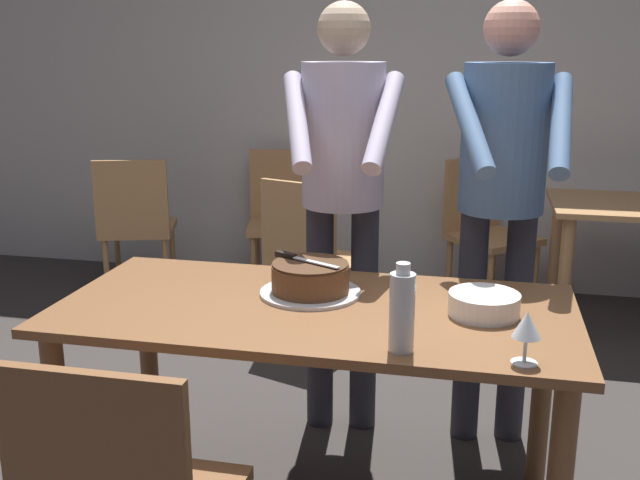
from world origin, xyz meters
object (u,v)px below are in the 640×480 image
(water_bottle, at_px, (402,311))
(background_chair_3, at_px, (485,226))
(cake_knife, at_px, (294,257))
(person_standing_beside, at_px, (502,179))
(main_dining_table, at_px, (315,339))
(background_chair_1, at_px, (136,222))
(cake_on_platter, at_px, (310,280))
(background_chair_0, at_px, (312,255))
(background_chair_2, at_px, (283,214))
(wine_glass_near, at_px, (527,327))
(person_cutting_cake, at_px, (343,174))
(plate_stack, at_px, (484,304))

(water_bottle, distance_m, background_chair_3, 2.64)
(cake_knife, relative_size, water_bottle, 1.00)
(person_standing_beside, height_order, background_chair_3, person_standing_beside)
(main_dining_table, bearing_deg, background_chair_1, 129.33)
(cake_on_platter, height_order, background_chair_0, background_chair_0)
(background_chair_1, xyz_separation_m, background_chair_2, (0.84, 0.41, 0.00))
(wine_glass_near, bearing_deg, cake_on_platter, 148.19)
(cake_knife, height_order, person_cutting_cake, person_cutting_cake)
(cake_knife, xyz_separation_m, person_cutting_cake, (0.08, 0.47, 0.21))
(person_standing_beside, relative_size, background_chair_0, 1.91)
(background_chair_0, distance_m, background_chair_3, 1.23)
(person_standing_beside, relative_size, background_chair_1, 1.91)
(water_bottle, relative_size, background_chair_1, 0.28)
(main_dining_table, bearing_deg, background_chair_2, 107.76)
(main_dining_table, height_order, background_chair_2, background_chair_2)
(plate_stack, relative_size, background_chair_0, 0.24)
(background_chair_0, height_order, background_chair_3, same)
(plate_stack, xyz_separation_m, background_chair_0, (-0.88, 1.42, -0.29))
(water_bottle, relative_size, background_chair_2, 0.28)
(plate_stack, xyz_separation_m, wine_glass_near, (0.11, -0.35, 0.07))
(main_dining_table, xyz_separation_m, person_standing_beside, (0.58, 0.64, 0.44))
(person_cutting_cake, bearing_deg, background_chair_0, 110.94)
(cake_on_platter, relative_size, person_standing_beside, 0.20)
(wine_glass_near, distance_m, background_chair_3, 2.64)
(main_dining_table, relative_size, plate_stack, 7.52)
(person_cutting_cake, xyz_separation_m, background_chair_1, (-1.57, 1.34, -0.58))
(plate_stack, xyz_separation_m, water_bottle, (-0.22, -0.33, 0.08))
(wine_glass_near, relative_size, person_cutting_cake, 0.08)
(background_chair_0, bearing_deg, cake_on_platter, -77.01)
(main_dining_table, bearing_deg, background_chair_3, 76.70)
(cake_on_platter, xyz_separation_m, person_standing_beside, (0.62, 0.53, 0.27))
(main_dining_table, bearing_deg, person_cutting_cake, 92.46)
(water_bottle, height_order, background_chair_0, water_bottle)
(background_chair_1, relative_size, background_chair_2, 1.00)
(plate_stack, bearing_deg, cake_knife, 170.54)
(cake_knife, distance_m, person_standing_beside, 0.87)
(cake_knife, bearing_deg, wine_glass_near, -31.43)
(main_dining_table, relative_size, water_bottle, 6.61)
(background_chair_2, bearing_deg, person_standing_beside, -52.21)
(main_dining_table, xyz_separation_m, background_chair_3, (0.54, 2.30, -0.14))
(cake_knife, relative_size, background_chair_3, 0.28)
(cake_on_platter, relative_size, background_chair_2, 0.38)
(main_dining_table, relative_size, background_chair_3, 1.84)
(wine_glass_near, bearing_deg, water_bottle, 177.52)
(cake_on_platter, bearing_deg, person_cutting_cake, 88.51)
(plate_stack, height_order, background_chair_0, background_chair_0)
(cake_knife, xyz_separation_m, background_chair_3, (0.65, 2.16, -0.37))
(plate_stack, height_order, background_chair_3, background_chair_3)
(background_chair_1, bearing_deg, person_cutting_cake, -40.52)
(person_standing_beside, height_order, background_chair_1, person_standing_beside)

